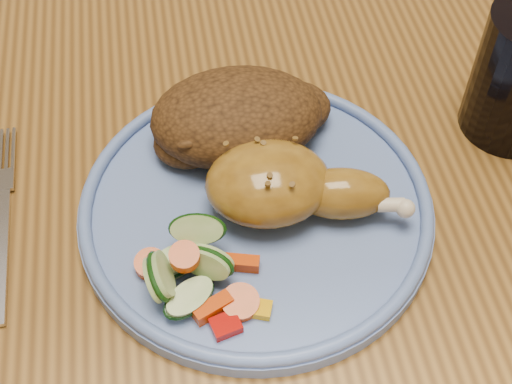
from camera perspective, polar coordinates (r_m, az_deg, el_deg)
dining_table at (r=0.69m, az=0.40°, el=2.51°), size 0.90×1.40×0.75m
plate at (r=0.54m, az=-0.00°, el=-1.39°), size 0.27×0.27×0.01m
plate_rim at (r=0.53m, az=-0.00°, el=-0.67°), size 0.26×0.26×0.01m
chicken_leg at (r=0.52m, az=2.42°, el=0.51°), size 0.15×0.08×0.05m
rice_pilaf at (r=0.56m, az=-1.28°, el=5.98°), size 0.15×0.10×0.06m
vegetable_pile at (r=0.49m, az=-5.23°, el=-6.24°), size 0.09×0.09×0.04m
fork at (r=0.57m, az=-19.78°, el=-2.55°), size 0.02×0.16×0.00m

